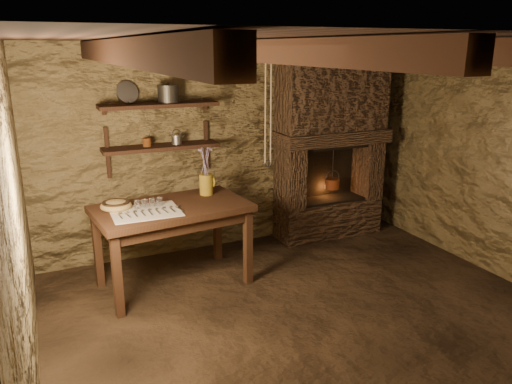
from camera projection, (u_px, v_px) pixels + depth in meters
name	position (u px, v px, depth m)	size (l,w,h in m)	color
floor	(312.00, 319.00, 4.46)	(4.50, 4.50, 0.00)	black
back_wall	(230.00, 147.00, 5.88)	(4.50, 0.04, 2.40)	#4E3E24
left_wall	(18.00, 229.00, 3.25)	(0.04, 4.00, 2.40)	#4E3E24
right_wall	(510.00, 165.00, 5.01)	(0.04, 4.00, 2.40)	#4E3E24
ceiling	(322.00, 39.00, 3.79)	(4.50, 4.00, 0.04)	black
beam_far_left	(122.00, 52.00, 3.23)	(0.14, 3.95, 0.16)	black
beam_mid_left	(262.00, 51.00, 3.62)	(0.14, 3.95, 0.16)	black
beam_mid_right	(375.00, 51.00, 4.01)	(0.14, 3.95, 0.16)	black
beam_far_right	(468.00, 50.00, 4.40)	(0.14, 3.95, 0.16)	black
shelf_lower	(161.00, 147.00, 5.38)	(1.25, 0.30, 0.04)	black
shelf_upper	(159.00, 105.00, 5.26)	(1.25, 0.30, 0.04)	black
hearth	(331.00, 141.00, 6.16)	(1.43, 0.51, 2.30)	#34241A
work_table	(173.00, 242.00, 5.00)	(1.57, 1.01, 0.85)	black
linen_cloth	(146.00, 212.00, 4.68)	(0.63, 0.51, 0.01)	beige
pewter_cutlery_row	(146.00, 211.00, 4.66)	(0.53, 0.20, 0.01)	gray
drinking_glasses	(145.00, 204.00, 4.79)	(0.20, 0.06, 0.08)	white
stoneware_jug	(206.00, 174.00, 5.20)	(0.16, 0.15, 0.50)	olive
wooden_bowl	(116.00, 206.00, 4.76)	(0.30, 0.30, 0.11)	olive
iron_stockpot	(168.00, 95.00, 5.27)	(0.22, 0.22, 0.17)	#2F2C29
tin_pan	(127.00, 92.00, 5.19)	(0.23, 0.23, 0.03)	gray
small_kettle	(177.00, 139.00, 5.43)	(0.15, 0.11, 0.16)	gray
rusty_tin	(147.00, 142.00, 5.30)	(0.09, 0.09, 0.09)	#562A11
red_pot	(332.00, 183.00, 6.27)	(0.20, 0.19, 0.54)	maroon
hanging_ropes	(268.00, 104.00, 4.90)	(0.08, 0.08, 1.20)	tan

